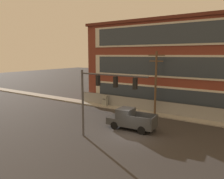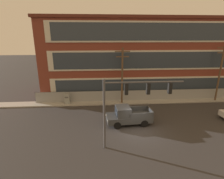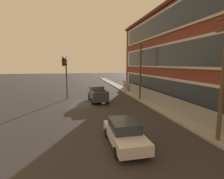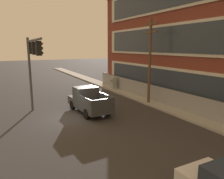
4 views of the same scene
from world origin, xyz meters
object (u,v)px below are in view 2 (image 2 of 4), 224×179
Objects in this scene: pickup_truck_dark_grey at (128,116)px; utility_pole_near_corner at (122,74)px; electrical_cabinet at (67,99)px; traffic_signal_mast at (130,98)px; utility_pole_midblock at (220,71)px.

utility_pole_near_corner is at bearing 89.19° from pickup_truck_dark_grey.
utility_pole_near_corner is 4.86× the size of electrical_cabinet.
traffic_signal_mast is at bearing -98.45° from pickup_truck_dark_grey.
electrical_cabinet is at bearing 124.00° from traffic_signal_mast.
utility_pole_midblock is (14.34, 6.20, 3.62)m from pickup_truck_dark_grey.
traffic_signal_mast is 0.82× the size of utility_pole_near_corner.
pickup_truck_dark_grey is at bearing -90.81° from utility_pole_near_corner.
utility_pole_midblock reaches higher than electrical_cabinet.
pickup_truck_dark_grey is 16.03m from utility_pole_midblock.
pickup_truck_dark_grey is 3.12× the size of electrical_cabinet.
pickup_truck_dark_grey is at bearing 81.55° from traffic_signal_mast.
utility_pole_near_corner is at bearing -1.77° from electrical_cabinet.
utility_pole_near_corner is at bearing 86.07° from traffic_signal_mast.
electrical_cabinet is at bearing 178.23° from utility_pole_near_corner.
pickup_truck_dark_grey reaches higher than electrical_cabinet.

